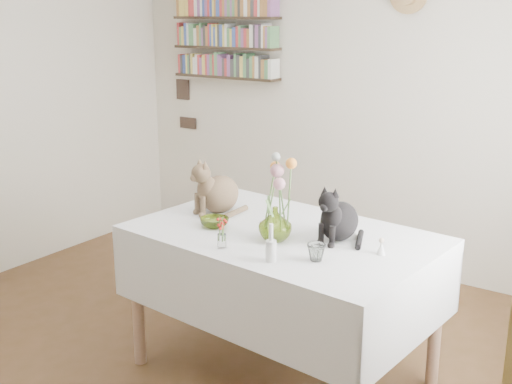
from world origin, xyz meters
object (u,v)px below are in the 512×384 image
Objects in this scene: dining_table at (282,269)px; bookshelf_unit at (226,23)px; flower_vase at (275,224)px; tabby_cat at (220,184)px; black_cat at (340,211)px.

dining_table is 2.65m from bookshelf_unit.
flower_vase is 2.63m from bookshelf_unit.
flower_vase is at bearing -0.65° from tabby_cat.
bookshelf_unit is at bearing 148.58° from tabby_cat.
dining_table is 0.62m from tabby_cat.
tabby_cat reaches higher than flower_vase.
bookshelf_unit is (-1.64, 1.69, 1.22)m from dining_table.
black_cat is (0.29, 0.07, 0.35)m from dining_table.
black_cat is 0.33m from flower_vase.
flower_vase is at bearing -47.32° from bookshelf_unit.
tabby_cat is at bearing -178.83° from black_cat.
black_cat is at bearing 14.33° from dining_table.
black_cat is 0.30× the size of bookshelf_unit.
bookshelf_unit is at bearing 143.27° from black_cat.
bookshelf_unit reaches higher than black_cat.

